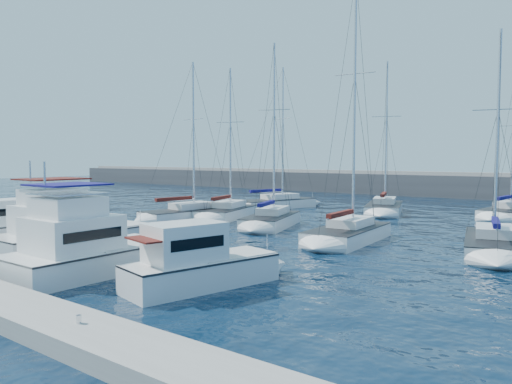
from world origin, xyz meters
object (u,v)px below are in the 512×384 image
Objects in this scene: sailboat_mid_c at (271,220)px; sailboat_back_b at (384,208)px; sailboat_back_c at (508,213)px; motor_yacht_stbd_outer at (196,266)px; sailboat_mid_a at (187,214)px; motor_yacht_port_outer at (16,227)px; sailboat_mid_e at (494,245)px; sailboat_mid_b at (227,212)px; sailboat_back_a at (276,203)px; motor_yacht_stbd_inner at (85,250)px; sailboat_mid_d at (348,233)px; motor_yacht_port_inner at (67,232)px.

sailboat_back_b is at bearing 58.78° from sailboat_mid_c.
sailboat_mid_c is at bearing -122.67° from sailboat_back_c.
sailboat_back_c reaches higher than motor_yacht_stbd_outer.
sailboat_mid_a is 8.34m from sailboat_mid_c.
motor_yacht_port_outer is 0.44× the size of sailboat_mid_e.
sailboat_back_b is at bearing 36.20° from sailboat_mid_b.
motor_yacht_stbd_outer is 0.45× the size of sailboat_back_a.
motor_yacht_stbd_inner reaches higher than motor_yacht_port_outer.
sailboat_mid_e reaches higher than motor_yacht_port_outer.
sailboat_mid_d is at bearing 175.84° from sailboat_mid_e.
motor_yacht_stbd_inner is 32.12m from sailboat_back_a.
motor_yacht_stbd_inner is at bearing -101.63° from sailboat_back_c.
motor_yacht_stbd_outer is 0.50× the size of sailboat_mid_a.
sailboat_back_a is (-4.42, 27.59, -0.61)m from motor_yacht_port_inner.
motor_yacht_stbd_outer is 0.40× the size of sailboat_mid_d.
sailboat_mid_a reaches higher than motor_yacht_stbd_inner.
sailboat_mid_e is 18.56m from sailboat_back_c.
sailboat_mid_e is at bearing 75.55° from motor_yacht_stbd_outer.
sailboat_mid_d is at bearing 104.11° from motor_yacht_stbd_outer.
motor_yacht_port_inner is 0.52× the size of sailboat_mid_d.
motor_yacht_port_inner is 0.69× the size of sailboat_mid_e.
sailboat_back_b is 10.85m from sailboat_back_c.
sailboat_mid_e is at bearing -68.78° from sailboat_back_b.
sailboat_back_b is (-4.78, 17.02, -0.03)m from sailboat_mid_d.
sailboat_mid_d reaches higher than motor_yacht_stbd_outer.
sailboat_back_b is (-4.99, 31.29, -0.42)m from motor_yacht_stbd_outer.
sailboat_back_a is (-1.65, 10.03, 0.00)m from sailboat_mid_b.
sailboat_mid_d is at bearing 69.82° from motor_yacht_stbd_inner.
sailboat_mid_e is (25.63, 14.52, -0.44)m from motor_yacht_port_outer.
sailboat_mid_e is at bearing -24.04° from sailboat_mid_b.
sailboat_mid_c is (-8.28, 16.91, -0.41)m from motor_yacht_stbd_outer.
motor_yacht_stbd_outer is 14.27m from sailboat_mid_d.
motor_yacht_stbd_inner is 22.16m from sailboat_mid_b.
sailboat_back_a is at bearing 105.14° from sailboat_mid_c.
sailboat_mid_c reaches higher than motor_yacht_port_outer.
motor_yacht_stbd_outer is at bearing -2.03° from motor_yacht_port_outer.
sailboat_back_a is at bearing 132.89° from sailboat_mid_d.
motor_yacht_stbd_outer is 22.92m from sailboat_mid_a.
sailboat_back_a is at bearing -160.77° from sailboat_back_c.
motor_yacht_port_outer is at bearing -131.41° from sailboat_back_b.
sailboat_mid_c is at bearing 76.98° from motor_yacht_port_inner.
sailboat_mid_e is (8.44, 1.41, -0.05)m from sailboat_mid_d.
motor_yacht_port_outer is 32.59m from sailboat_back_b.
motor_yacht_port_outer is at bearing -147.25° from sailboat_mid_d.
sailboat_back_b is at bearing 88.15° from motor_yacht_stbd_inner.
motor_yacht_port_outer is 29.46m from sailboat_mid_e.
sailboat_mid_d is 1.32× the size of sailboat_back_c.
sailboat_mid_d is (-0.21, 14.27, -0.39)m from motor_yacht_stbd_outer.
sailboat_mid_b is 10.16m from sailboat_back_a.
sailboat_mid_d reaches higher than motor_yacht_stbd_inner.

